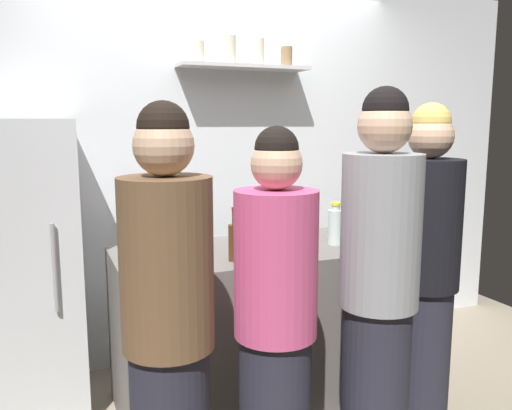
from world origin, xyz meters
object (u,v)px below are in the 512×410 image
wine_bottle_green_glass (257,233)px  wine_bottle_amber_glass (235,241)px  wine_bottle_dark_glass (275,227)px  wine_bottle_pale_glass (278,220)px  refrigerator (20,270)px  person_grey_hoodie (378,294)px  person_brown_jacket (169,336)px  baking_pan (174,246)px  person_blonde (423,278)px  person_pink_top (275,327)px  water_bottle_plastic (335,226)px  utensil_holder (253,232)px

wine_bottle_green_glass → wine_bottle_amber_glass: 0.22m
wine_bottle_dark_glass → wine_bottle_pale_glass: bearing=59.8°
refrigerator → person_grey_hoodie: 1.92m
wine_bottle_dark_glass → person_grey_hoodie: size_ratio=0.18×
person_grey_hoodie → person_brown_jacket: (-0.92, 0.00, -0.04)m
refrigerator → person_grey_hoodie: bearing=-40.3°
wine_bottle_green_glass → wine_bottle_pale_glass: (0.22, 0.21, 0.02)m
baking_pan → person_blonde: 1.33m
person_blonde → person_pink_top: (-0.88, -0.16, -0.06)m
refrigerator → person_brown_jacket: size_ratio=0.96×
refrigerator → person_pink_top: refrigerator is taller
baking_pan → person_grey_hoodie: bearing=-56.3°
wine_bottle_amber_glass → water_bottle_plastic: (0.67, 0.12, 0.00)m
baking_pan → wine_bottle_pale_glass: wine_bottle_pale_glass is taller
baking_pan → person_grey_hoodie: (0.66, -0.99, -0.05)m
wine_bottle_dark_glass → person_blonde: (0.52, -0.65, -0.18)m
wine_bottle_amber_glass → person_pink_top: size_ratio=0.17×
utensil_holder → wine_bottle_pale_glass: size_ratio=0.60×
wine_bottle_pale_glass → person_blonde: bearing=-61.9°
wine_bottle_dark_glass → water_bottle_plastic: wine_bottle_dark_glass is taller
utensil_holder → wine_bottle_dark_glass: size_ratio=0.63×
water_bottle_plastic → wine_bottle_green_glass: bearing=179.6°
utensil_holder → person_blonde: person_blonde is taller
wine_bottle_amber_glass → wine_bottle_green_glass: bearing=35.2°
wine_bottle_green_glass → wine_bottle_amber_glass: wine_bottle_green_glass is taller
wine_bottle_pale_glass → person_pink_top: size_ratio=0.20×
utensil_holder → wine_bottle_pale_glass: bearing=-18.0°
wine_bottle_green_glass → wine_bottle_dark_glass: wine_bottle_dark_glass is taller
baking_pan → person_brown_jacket: size_ratio=0.20×
refrigerator → wine_bottle_dark_glass: bearing=-16.3°
wine_bottle_pale_glass → person_blonde: 0.93m
wine_bottle_dark_glass → person_grey_hoodie: 0.87m
utensil_holder → person_grey_hoodie: size_ratio=0.11×
wine_bottle_green_glass → person_brown_jacket: person_brown_jacket is taller
water_bottle_plastic → person_pink_top: (-0.72, -0.75, -0.23)m
wine_bottle_dark_glass → wine_bottle_pale_glass: wine_bottle_pale_glass is taller
water_bottle_plastic → person_pink_top: 1.06m
refrigerator → utensil_holder: 1.32m
water_bottle_plastic → person_grey_hoodie: 0.84m
wine_bottle_pale_glass → person_blonde: person_blonde is taller
refrigerator → wine_bottle_amber_glass: refrigerator is taller
water_bottle_plastic → baking_pan: bearing=167.5°
wine_bottle_green_glass → person_grey_hoodie: (0.24, -0.79, -0.13)m
refrigerator → person_pink_top: bearing=-50.5°
wine_bottle_green_glass → wine_bottle_dark_glass: bearing=22.9°
baking_pan → wine_bottle_amber_glass: (0.24, -0.32, 0.08)m
person_grey_hoodie → wine_bottle_amber_glass: bearing=-126.6°
wine_bottle_green_glass → baking_pan: bearing=154.5°
utensil_holder → wine_bottle_green_glass: bearing=-106.7°
person_grey_hoodie → refrigerator: bearing=-109.2°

